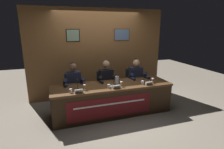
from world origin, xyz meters
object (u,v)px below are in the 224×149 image
Objects in this scene: conference_table at (113,95)px; panelist_center at (107,80)px; chair_center at (105,88)px; microphone_center at (114,82)px; juice_glass_left at (84,86)px; microphone_right at (146,79)px; water_cup_right at (142,83)px; juice_glass_center at (121,83)px; chair_left at (74,91)px; water_cup_center at (109,86)px; nameplate_right at (149,83)px; document_stack_center at (114,86)px; juice_glass_right at (153,80)px; nameplate_left at (79,91)px; panelist_right at (137,78)px; water_pitcher_central at (117,80)px; nameplate_center at (117,87)px; water_cup_left at (71,91)px; microphone_left at (78,86)px; panelist_left at (74,84)px; chair_right at (133,85)px.

panelist_center is (0.00, 0.52, 0.22)m from conference_table.
chair_center is 4.18× the size of microphone_center.
juice_glass_left is 1.57m from microphone_right.
microphone_right is at bearing 39.53° from water_cup_right.
juice_glass_center is at bearing -35.95° from conference_table.
chair_left reaches higher than water_cup_center.
water_cup_right is at bearing -41.34° from panelist_center.
juice_glass_center reaches higher than water_cup_right.
conference_table is at bearing 37.41° from water_cup_center.
juice_glass_left is 1.46× the size of water_cup_center.
nameplate_right is (0.69, -0.09, -0.05)m from juice_glass_center.
document_stack_center is at bearing 148.92° from juice_glass_center.
chair_left is at bearing 158.40° from microphone_right.
chair_left is 7.29× the size of juice_glass_right.
microphone_center reaches higher than nameplate_left.
microphone_center is at bearing 69.80° from document_stack_center.
microphone_center is 0.96m from juice_glass_right.
juice_glass_left is 0.92m from panelist_center.
microphone_center is at bearing -150.07° from panelist_right.
water_pitcher_central is (0.83, 0.20, 0.01)m from juice_glass_left.
nameplate_center is at bearing -139.72° from panelist_right.
water_cup_left is at bearing -177.82° from water_cup_center.
microphone_right is at bearing -88.59° from panelist_right.
nameplate_left is 0.14× the size of panelist_center.
juice_glass_left is at bearing 178.83° from juice_glass_right.
microphone_left is at bearing 86.23° from nameplate_left.
conference_table is 0.77m from juice_glass_left.
nameplate_left is at bearing -176.29° from juice_glass_right.
juice_glass_center is (0.85, -0.05, 0.00)m from juice_glass_left.
microphone_left reaches higher than nameplate_right.
water_pitcher_central is at bearing -151.95° from panelist_right.
juice_glass_right is (1.84, -0.82, 0.37)m from chair_left.
chair_left is 7.29× the size of juice_glass_left.
juice_glass_left is 0.59× the size of water_pitcher_central.
microphone_right is at bearing 2.23° from conference_table.
water_cup_left is 0.39× the size of microphone_center.
chair_left is 0.94m from water_cup_left.
conference_table is 1.03m from panelist_right.
microphone_left reaches higher than water_pitcher_central.
nameplate_left is 1.36× the size of juice_glass_right.
juice_glass_center is (0.15, -0.63, 0.10)m from panelist_center.
juice_glass_left is at bearing -176.40° from microphone_right.
water_cup_center reaches higher than nameplate_left.
chair_center is at bearing 141.82° from microphone_right.
juice_glass_left is at bearing 178.48° from water_cup_right.
chair_right is at bearing 6.62° from panelist_left.
nameplate_center is 1.12m from panelist_right.
water_cup_left is 1.00× the size of water_cup_right.
nameplate_right is at bearing -40.61° from panelist_center.
nameplate_right is at bearing -22.94° from panelist_left.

